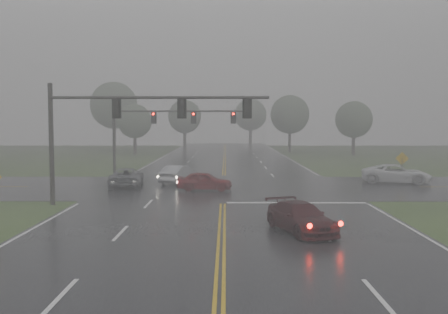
{
  "coord_description": "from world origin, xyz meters",
  "views": [
    {
      "loc": [
        0.19,
        -15.81,
        4.95
      ],
      "look_at": [
        0.06,
        16.0,
        2.72
      ],
      "focal_mm": 40.0,
      "sensor_mm": 36.0,
      "label": 1
    }
  ],
  "objects_px": {
    "pickup_white": "(396,183)",
    "signal_gantry_near": "(119,120)",
    "sedan_maroon": "(301,232)",
    "sedan_red": "(205,191)",
    "signal_gantry_far": "(155,124)",
    "sedan_silver": "(179,183)",
    "car_grey": "(127,187)"
  },
  "relations": [
    {
      "from": "sedan_silver",
      "to": "sedan_red",
      "type": "bearing_deg",
      "value": 137.39
    },
    {
      "from": "sedan_maroon",
      "to": "car_grey",
      "type": "xyz_separation_m",
      "value": [
        -10.98,
        15.82,
        0.0
      ]
    },
    {
      "from": "signal_gantry_near",
      "to": "signal_gantry_far",
      "type": "relative_size",
      "value": 1.05
    },
    {
      "from": "sedan_maroon",
      "to": "sedan_red",
      "type": "bearing_deg",
      "value": 90.84
    },
    {
      "from": "pickup_white",
      "to": "signal_gantry_far",
      "type": "xyz_separation_m",
      "value": [
        -20.35,
        5.95,
        4.76
      ]
    },
    {
      "from": "signal_gantry_far",
      "to": "sedan_red",
      "type": "bearing_deg",
      "value": -64.23
    },
    {
      "from": "signal_gantry_near",
      "to": "signal_gantry_far",
      "type": "height_order",
      "value": "signal_gantry_near"
    },
    {
      "from": "sedan_maroon",
      "to": "sedan_red",
      "type": "distance_m",
      "value": 14.57
    },
    {
      "from": "sedan_red",
      "to": "signal_gantry_far",
      "type": "xyz_separation_m",
      "value": [
        -4.99,
        10.34,
        4.76
      ]
    },
    {
      "from": "sedan_silver",
      "to": "pickup_white",
      "type": "height_order",
      "value": "pickup_white"
    },
    {
      "from": "sedan_maroon",
      "to": "pickup_white",
      "type": "relative_size",
      "value": 0.83
    },
    {
      "from": "signal_gantry_near",
      "to": "signal_gantry_far",
      "type": "bearing_deg",
      "value": 90.56
    },
    {
      "from": "sedan_maroon",
      "to": "pickup_white",
      "type": "height_order",
      "value": "pickup_white"
    },
    {
      "from": "sedan_red",
      "to": "signal_gantry_far",
      "type": "bearing_deg",
      "value": 30.59
    },
    {
      "from": "car_grey",
      "to": "sedan_silver",
      "type": "bearing_deg",
      "value": -156.97
    },
    {
      "from": "sedan_maroon",
      "to": "signal_gantry_far",
      "type": "xyz_separation_m",
      "value": [
        -9.89,
        24.06,
        4.76
      ]
    },
    {
      "from": "sedan_red",
      "to": "signal_gantry_far",
      "type": "distance_m",
      "value": 12.43
    },
    {
      "from": "car_grey",
      "to": "signal_gantry_near",
      "type": "height_order",
      "value": "signal_gantry_near"
    },
    {
      "from": "pickup_white",
      "to": "signal_gantry_near",
      "type": "height_order",
      "value": "signal_gantry_near"
    },
    {
      "from": "signal_gantry_near",
      "to": "pickup_white",
      "type": "bearing_deg",
      "value": 27.85
    },
    {
      "from": "sedan_silver",
      "to": "signal_gantry_near",
      "type": "bearing_deg",
      "value": 95.32
    },
    {
      "from": "sedan_red",
      "to": "sedan_silver",
      "type": "relative_size",
      "value": 0.9
    },
    {
      "from": "car_grey",
      "to": "signal_gantry_near",
      "type": "bearing_deg",
      "value": 92.11
    },
    {
      "from": "pickup_white",
      "to": "signal_gantry_far",
      "type": "distance_m",
      "value": 21.73
    },
    {
      "from": "signal_gantry_near",
      "to": "sedan_red",
      "type": "bearing_deg",
      "value": 52.42
    },
    {
      "from": "sedan_red",
      "to": "car_grey",
      "type": "xyz_separation_m",
      "value": [
        -6.08,
        2.09,
        0.0
      ]
    },
    {
      "from": "car_grey",
      "to": "signal_gantry_far",
      "type": "bearing_deg",
      "value": -103.98
    },
    {
      "from": "pickup_white",
      "to": "signal_gantry_far",
      "type": "height_order",
      "value": "signal_gantry_far"
    },
    {
      "from": "car_grey",
      "to": "pickup_white",
      "type": "bearing_deg",
      "value": 179.7
    },
    {
      "from": "sedan_silver",
      "to": "signal_gantry_near",
      "type": "height_order",
      "value": "signal_gantry_near"
    },
    {
      "from": "car_grey",
      "to": "pickup_white",
      "type": "distance_m",
      "value": 21.57
    },
    {
      "from": "sedan_maroon",
      "to": "sedan_red",
      "type": "xyz_separation_m",
      "value": [
        -4.9,
        13.73,
        0.0
      ]
    }
  ]
}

